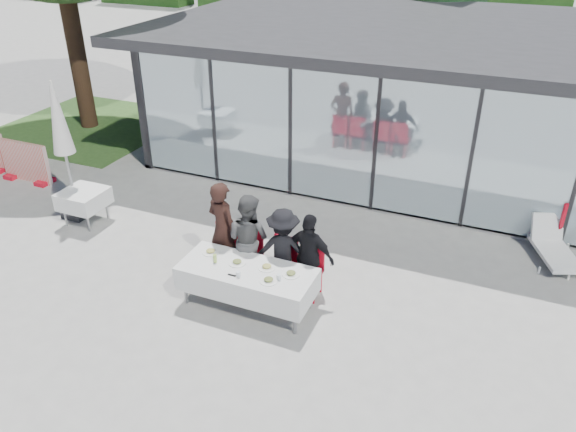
% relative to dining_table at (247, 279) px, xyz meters
% --- Properties ---
extents(ground, '(90.00, 90.00, 0.00)m').
position_rel_dining_table_xyz_m(ground, '(-0.04, 0.10, -0.54)').
color(ground, gray).
rests_on(ground, ground).
extents(pavilion, '(14.80, 8.80, 3.44)m').
position_rel_dining_table_xyz_m(pavilion, '(1.97, 8.26, 1.61)').
color(pavilion, gray).
rests_on(pavilion, ground).
extents(dining_table, '(2.26, 0.96, 0.75)m').
position_rel_dining_table_xyz_m(dining_table, '(0.00, 0.00, 0.00)').
color(dining_table, silver).
rests_on(dining_table, ground).
extents(diner_a, '(0.85, 0.85, 1.84)m').
position_rel_dining_table_xyz_m(diner_a, '(-0.83, 0.72, 0.38)').
color(diner_a, '#311B16').
rests_on(diner_a, ground).
extents(diner_chair_a, '(0.44, 0.44, 0.97)m').
position_rel_dining_table_xyz_m(diner_chair_a, '(-0.83, 0.75, -0.00)').
color(diner_chair_a, red).
rests_on(diner_chair_a, ground).
extents(diner_b, '(0.95, 0.95, 1.70)m').
position_rel_dining_table_xyz_m(diner_b, '(-0.33, 0.72, 0.31)').
color(diner_b, '#545454').
rests_on(diner_b, ground).
extents(diner_chair_b, '(0.44, 0.44, 0.97)m').
position_rel_dining_table_xyz_m(diner_chair_b, '(-0.33, 0.75, -0.00)').
color(diner_chair_b, red).
rests_on(diner_chair_b, ground).
extents(diner_c, '(1.23, 1.23, 1.55)m').
position_rel_dining_table_xyz_m(diner_c, '(0.34, 0.72, 0.24)').
color(diner_c, black).
rests_on(diner_c, ground).
extents(diner_chair_c, '(0.44, 0.44, 0.97)m').
position_rel_dining_table_xyz_m(diner_chair_c, '(0.34, 0.75, -0.00)').
color(diner_chair_c, red).
rests_on(diner_chair_c, ground).
extents(diner_d, '(1.02, 1.02, 1.55)m').
position_rel_dining_table_xyz_m(diner_d, '(0.83, 0.72, 0.24)').
color(diner_d, black).
rests_on(diner_d, ground).
extents(diner_chair_d, '(0.44, 0.44, 0.97)m').
position_rel_dining_table_xyz_m(diner_chair_d, '(0.83, 0.75, -0.00)').
color(diner_chair_d, red).
rests_on(diner_chair_d, ground).
extents(plate_a, '(0.29, 0.29, 0.07)m').
position_rel_dining_table_xyz_m(plate_a, '(-0.79, 0.19, 0.24)').
color(plate_a, white).
rests_on(plate_a, dining_table).
extents(plate_b, '(0.29, 0.29, 0.07)m').
position_rel_dining_table_xyz_m(plate_b, '(-0.21, 0.07, 0.24)').
color(plate_b, white).
rests_on(plate_b, dining_table).
extents(plate_c, '(0.29, 0.29, 0.07)m').
position_rel_dining_table_xyz_m(plate_c, '(0.30, 0.14, 0.24)').
color(plate_c, white).
rests_on(plate_c, dining_table).
extents(plate_d, '(0.29, 0.29, 0.07)m').
position_rel_dining_table_xyz_m(plate_d, '(0.74, 0.12, 0.24)').
color(plate_d, white).
rests_on(plate_d, dining_table).
extents(plate_extra, '(0.29, 0.29, 0.07)m').
position_rel_dining_table_xyz_m(plate_extra, '(0.48, -0.19, 0.24)').
color(plate_extra, white).
rests_on(plate_extra, dining_table).
extents(juice_bottle, '(0.06, 0.06, 0.14)m').
position_rel_dining_table_xyz_m(juice_bottle, '(-0.57, -0.03, 0.28)').
color(juice_bottle, '#9DC050').
rests_on(juice_bottle, dining_table).
extents(drinking_glasses, '(0.70, 0.25, 0.10)m').
position_rel_dining_table_xyz_m(drinking_glasses, '(0.30, -0.17, 0.26)').
color(drinking_glasses, silver).
rests_on(drinking_glasses, dining_table).
extents(folded_eyeglasses, '(0.14, 0.03, 0.01)m').
position_rel_dining_table_xyz_m(folded_eyeglasses, '(-0.13, -0.27, 0.22)').
color(folded_eyeglasses, black).
rests_on(folded_eyeglasses, dining_table).
extents(spare_table_left, '(0.86, 0.86, 0.74)m').
position_rel_dining_table_xyz_m(spare_table_left, '(-4.48, 1.24, 0.02)').
color(spare_table_left, silver).
rests_on(spare_table_left, ground).
extents(spare_chair_b, '(0.62, 0.62, 0.97)m').
position_rel_dining_table_xyz_m(spare_chair_b, '(4.86, 4.27, -0.00)').
color(spare_chair_b, red).
rests_on(spare_chair_b, ground).
extents(market_umbrella, '(0.50, 0.50, 3.00)m').
position_rel_dining_table_xyz_m(market_umbrella, '(-4.86, 1.37, 1.48)').
color(market_umbrella, black).
rests_on(market_umbrella, ground).
extents(lounger, '(1.06, 1.46, 0.72)m').
position_rel_dining_table_xyz_m(lounger, '(4.71, 3.65, -0.28)').
color(lounger, white).
rests_on(lounger, ground).
extents(grass_patch, '(5.00, 5.00, 0.02)m').
position_rel_dining_table_xyz_m(grass_patch, '(-8.54, 6.10, -0.53)').
color(grass_patch, '#385926').
rests_on(grass_patch, ground).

